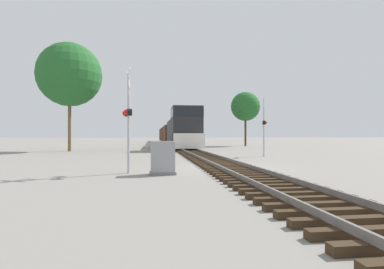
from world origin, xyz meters
TOP-DOWN VIEW (x-y plane):
  - ground_plane at (0.00, 0.00)m, footprint 400.00×400.00m
  - rail_track_bed at (0.00, -0.00)m, footprint 2.60×160.00m
  - freight_train at (0.00, 42.73)m, footprint 3.16×60.85m
  - crossing_signal_near at (-4.70, -1.75)m, footprint 0.48×1.01m
  - crossing_signal_far at (4.88, 7.16)m, footprint 0.58×1.00m
  - relay_cabinet at (-3.23, -2.35)m, footprint 1.09×0.70m
  - tree_far_right at (-12.03, 17.15)m, footprint 6.48×6.48m
  - tree_mid_background at (10.54, 29.41)m, footprint 4.44×4.44m

SIDE VIEW (x-z plane):
  - ground_plane at x=0.00m, z-range 0.00..0.00m
  - rail_track_bed at x=0.00m, z-range -0.02..0.29m
  - relay_cabinet at x=-3.23m, z-range -0.01..1.37m
  - freight_train at x=0.00m, z-range -0.45..4.22m
  - crossing_signal_near at x=-4.70m, z-range 0.26..4.73m
  - crossing_signal_far at x=4.88m, z-range 0.22..4.87m
  - tree_mid_background at x=10.54m, z-range 1.90..10.19m
  - tree_far_right at x=-12.03m, z-range 2.30..13.39m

